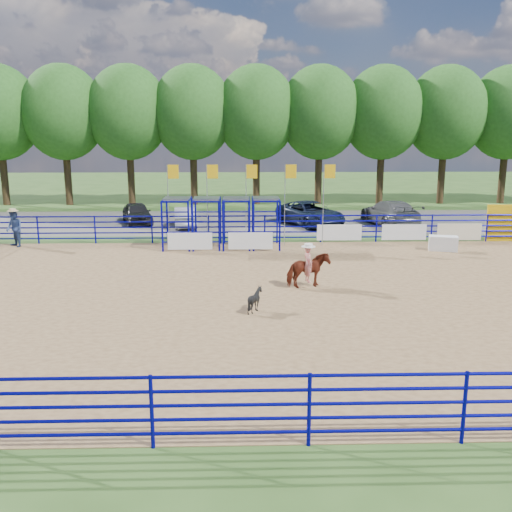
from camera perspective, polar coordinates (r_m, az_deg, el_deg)
name	(u,v)px	position (r m, az deg, el deg)	size (l,w,h in m)	color
ground	(276,297)	(20.87, 2.04, -4.08)	(120.00, 120.00, 0.00)	#3F6127
arena_dirt	(276,296)	(20.87, 2.04, -4.05)	(30.00, 20.00, 0.02)	#9B784D
gravel_strip	(260,222)	(37.45, 0.42, 3.45)	(40.00, 10.00, 0.01)	#68655D
announcer_table	(443,243)	(29.96, 18.21, 1.21)	(1.38, 0.64, 0.74)	white
horse_and_rider	(308,267)	(21.84, 5.23, -1.05)	(1.75, 1.17, 2.42)	maroon
calf	(255,300)	(19.02, -0.09, -4.40)	(0.66, 0.74, 0.81)	black
spectator_cowboy	(14,228)	(31.80, -23.02, 2.58)	(1.17, 1.16, 1.95)	navy
car_a	(137,213)	(37.45, -11.80, 4.22)	(1.58, 3.93, 1.34)	black
car_b	(186,217)	(35.72, -7.06, 3.93)	(1.33, 3.81, 1.25)	gray
car_c	(310,214)	(36.14, 5.46, 4.25)	(2.47, 5.35, 1.49)	#141B33
car_d	(390,213)	(36.98, 13.26, 4.23)	(2.21, 5.43, 1.57)	#535356
perimeter_fence	(276,277)	(20.67, 2.06, -2.08)	(30.10, 20.10, 1.50)	#070692
chute_assembly	(229,223)	(29.18, -2.76, 3.29)	(19.32, 2.41, 4.20)	#070692
treeline	(256,108)	(45.99, 0.03, 14.57)	(56.40, 6.40, 11.24)	#3F2B19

